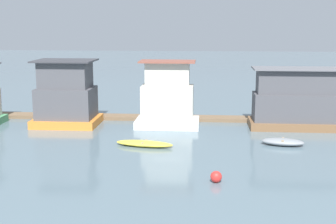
# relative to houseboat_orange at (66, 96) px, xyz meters

# --- Properties ---
(ground_plane) EXTENTS (200.00, 200.00, 0.00)m
(ground_plane) POSITION_rel_houseboat_orange_xyz_m (8.54, 0.15, -2.43)
(ground_plane) COLOR slate
(dock_walkway) EXTENTS (51.00, 1.68, 0.30)m
(dock_walkway) POSITION_rel_houseboat_orange_xyz_m (8.54, 2.86, -2.28)
(dock_walkway) COLOR brown
(dock_walkway) RESTS_ON ground_plane
(houseboat_orange) EXTENTS (5.27, 4.10, 5.44)m
(houseboat_orange) POSITION_rel_houseboat_orange_xyz_m (0.00, 0.00, 0.00)
(houseboat_orange) COLOR orange
(houseboat_orange) RESTS_ON ground_plane
(houseboat_white) EXTENTS (5.18, 3.25, 5.42)m
(houseboat_white) POSITION_rel_houseboat_orange_xyz_m (8.42, 0.14, -0.17)
(houseboat_white) COLOR white
(houseboat_white) RESTS_ON ground_plane
(houseboat_brown) EXTENTS (7.43, 3.22, 4.90)m
(houseboat_brown) POSITION_rel_houseboat_orange_xyz_m (18.85, 0.35, -0.19)
(houseboat_brown) COLOR brown
(houseboat_brown) RESTS_ON ground_plane
(dinghy_yellow) EXTENTS (4.22, 1.85, 0.39)m
(dinghy_yellow) POSITION_rel_houseboat_orange_xyz_m (7.33, -6.28, -2.24)
(dinghy_yellow) COLOR yellow
(dinghy_yellow) RESTS_ON ground_plane
(dinghy_grey) EXTENTS (3.11, 1.79, 0.49)m
(dinghy_grey) POSITION_rel_houseboat_orange_xyz_m (16.97, -5.22, -2.18)
(dinghy_grey) COLOR gray
(dinghy_grey) RESTS_ON ground_plane
(mooring_post_centre) EXTENTS (0.24, 0.24, 1.86)m
(mooring_post_centre) POSITION_rel_houseboat_orange_xyz_m (7.67, 1.77, -1.50)
(mooring_post_centre) COLOR brown
(mooring_post_centre) RESTS_ON ground_plane
(mooring_post_near_left) EXTENTS (0.26, 0.26, 1.42)m
(mooring_post_near_left) POSITION_rel_houseboat_orange_xyz_m (21.53, 1.77, -1.72)
(mooring_post_near_left) COLOR #846B4C
(mooring_post_near_left) RESTS_ON ground_plane
(buoy_red) EXTENTS (0.63, 0.63, 0.63)m
(buoy_red) POSITION_rel_houseboat_orange_xyz_m (12.16, -13.33, -2.11)
(buoy_red) COLOR red
(buoy_red) RESTS_ON ground_plane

